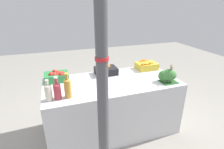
# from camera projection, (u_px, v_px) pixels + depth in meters

# --- Properties ---
(ground_plane) EXTENTS (10.00, 10.00, 0.00)m
(ground_plane) POSITION_uv_depth(u_px,v_px,m) (112.00, 127.00, 2.67)
(ground_plane) COLOR gray
(market_table) EXTENTS (1.80, 0.85, 0.78)m
(market_table) POSITION_uv_depth(u_px,v_px,m) (112.00, 106.00, 2.52)
(market_table) COLOR silver
(market_table) RESTS_ON ground_plane
(support_pole) EXTENTS (0.11, 0.11, 2.69)m
(support_pole) POSITION_uv_depth(u_px,v_px,m) (102.00, 59.00, 1.40)
(support_pole) COLOR #4C4C51
(support_pole) RESTS_ON ground_plane
(apple_crate) EXTENTS (0.32, 0.24, 0.14)m
(apple_crate) POSITION_uv_depth(u_px,v_px,m) (57.00, 76.00, 2.38)
(apple_crate) COLOR #2D8442
(apple_crate) RESTS_ON market_table
(orange_crate) EXTENTS (0.32, 0.24, 0.14)m
(orange_crate) POSITION_uv_depth(u_px,v_px,m) (105.00, 70.00, 2.60)
(orange_crate) COLOR black
(orange_crate) RESTS_ON market_table
(carrot_crate) EXTENTS (0.32, 0.26, 0.14)m
(carrot_crate) POSITION_uv_depth(u_px,v_px,m) (146.00, 66.00, 2.80)
(carrot_crate) COLOR gold
(carrot_crate) RESTS_ON market_table
(broccoli_pile) EXTENTS (0.24, 0.19, 0.18)m
(broccoli_pile) POSITION_uv_depth(u_px,v_px,m) (168.00, 76.00, 2.32)
(broccoli_pile) COLOR #2D602D
(broccoli_pile) RESTS_ON market_table
(juice_bottle_cloudy) EXTENTS (0.07, 0.07, 0.24)m
(juice_bottle_cloudy) POSITION_uv_depth(u_px,v_px,m) (48.00, 92.00, 1.88)
(juice_bottle_cloudy) COLOR beige
(juice_bottle_cloudy) RESTS_ON market_table
(juice_bottle_ruby) EXTENTS (0.08, 0.08, 0.26)m
(juice_bottle_ruby) POSITION_uv_depth(u_px,v_px,m) (57.00, 90.00, 1.90)
(juice_bottle_ruby) COLOR #B2333D
(juice_bottle_ruby) RESTS_ON market_table
(juice_bottle_amber) EXTENTS (0.08, 0.08, 0.29)m
(juice_bottle_amber) POSITION_uv_depth(u_px,v_px,m) (68.00, 87.00, 1.93)
(juice_bottle_amber) COLOR gold
(juice_bottle_amber) RESTS_ON market_table
(sparrow_bird) EXTENTS (0.08, 0.12, 0.05)m
(sparrow_bird) POSITION_uv_depth(u_px,v_px,m) (172.00, 67.00, 2.28)
(sparrow_bird) COLOR #4C3D2D
(sparrow_bird) RESTS_ON broccoli_pile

